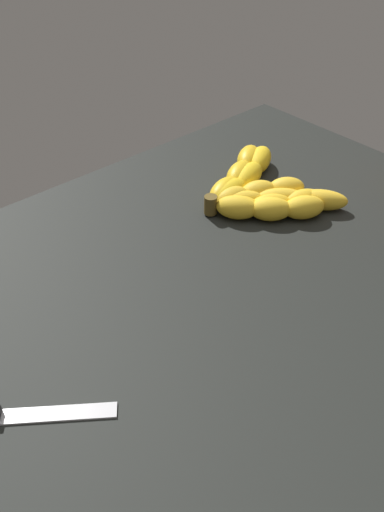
% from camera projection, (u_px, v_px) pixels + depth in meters
% --- Properties ---
extents(ground_plane, '(0.93, 0.74, 0.04)m').
position_uv_depth(ground_plane, '(230.00, 297.00, 0.69)').
color(ground_plane, black).
extents(banana_bunch, '(0.21, 0.24, 0.04)m').
position_uv_depth(banana_bunch, '(258.00, 190.00, 0.82)').
color(banana_bunch, yellow).
rests_on(banana_bunch, ground_plane).
extents(butter_knife, '(0.16, 0.13, 0.01)m').
position_uv_depth(butter_knife, '(6.00, 415.00, 0.52)').
color(butter_knife, silver).
rests_on(butter_knife, ground_plane).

